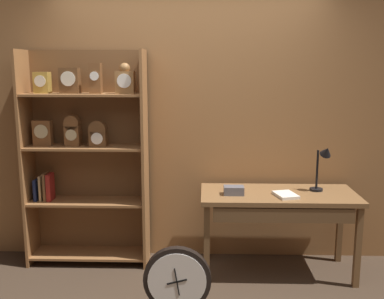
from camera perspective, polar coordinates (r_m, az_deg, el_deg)
back_wood_panel at (r=4.23m, az=-0.40°, el=3.35°), size 4.80×0.05×2.60m
bookshelf at (r=4.22m, az=-13.55°, el=-0.37°), size 1.11×0.34×1.98m
workbench at (r=3.99m, az=11.02°, el=-6.75°), size 1.36×0.61×0.74m
desk_lamp at (r=4.06m, az=16.38°, el=-1.60°), size 0.18×0.18×0.43m
toolbox_small at (r=3.88m, az=5.36°, el=-5.22°), size 0.17×0.11×0.07m
open_repair_manual at (r=3.89m, az=11.87°, el=-5.69°), size 0.21×0.26×0.02m
round_clock_large at (r=3.42m, az=-1.90°, el=-16.49°), size 0.50×0.11×0.54m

